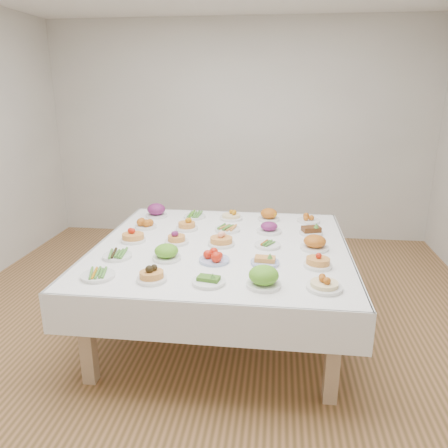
# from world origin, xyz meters

# --- Properties ---
(room_envelope) EXTENTS (5.02, 5.02, 2.81)m
(room_envelope) POSITION_xyz_m (0.00, 0.00, 1.83)
(room_envelope) COLOR #9F6C42
(room_envelope) RESTS_ON ground
(display_table) EXTENTS (2.00, 2.00, 0.75)m
(display_table) POSITION_xyz_m (0.10, -0.02, 0.68)
(display_table) COLOR white
(display_table) RESTS_ON ground
(dish_0) EXTENTS (0.22, 0.22, 0.05)m
(dish_0) POSITION_xyz_m (-0.64, -0.74, 0.77)
(dish_0) COLOR white
(dish_0) RESTS_ON display_table
(dish_1) EXTENTS (0.19, 0.19, 0.11)m
(dish_1) POSITION_xyz_m (-0.27, -0.75, 0.80)
(dish_1) COLOR white
(dish_1) RESTS_ON display_table
(dish_2) EXTENTS (0.21, 0.21, 0.08)m
(dish_2) POSITION_xyz_m (0.11, -0.75, 0.78)
(dish_2) COLOR white
(dish_2) RESTS_ON display_table
(dish_3) EXTENTS (0.23, 0.23, 0.14)m
(dish_3) POSITION_xyz_m (0.46, -0.74, 0.82)
(dish_3) COLOR white
(dish_3) RESTS_ON display_table
(dish_4) EXTENTS (0.22, 0.22, 0.12)m
(dish_4) POSITION_xyz_m (0.84, -0.74, 0.81)
(dish_4) COLOR white
(dish_4) RESTS_ON display_table
(dish_5) EXTENTS (0.21, 0.21, 0.05)m
(dish_5) POSITION_xyz_m (-0.64, -0.38, 0.77)
(dish_5) COLOR white
(dish_5) RESTS_ON display_table
(dish_6) EXTENTS (0.21, 0.21, 0.12)m
(dish_6) POSITION_xyz_m (-0.26, -0.37, 0.81)
(dish_6) COLOR white
(dish_6) RESTS_ON display_table
(dish_7) EXTENTS (0.22, 0.22, 0.10)m
(dish_7) POSITION_xyz_m (0.09, -0.37, 0.80)
(dish_7) COLOR #4C66B2
(dish_7) RESTS_ON display_table
(dish_8) EXTENTS (0.20, 0.20, 0.09)m
(dish_8) POSITION_xyz_m (0.46, -0.38, 0.79)
(dish_8) COLOR #4C66B2
(dish_8) RESTS_ON display_table
(dish_9) EXTENTS (0.20, 0.20, 0.11)m
(dish_9) POSITION_xyz_m (0.83, -0.38, 0.80)
(dish_9) COLOR white
(dish_9) RESTS_ON display_table
(dish_10) EXTENTS (0.20, 0.20, 0.12)m
(dish_10) POSITION_xyz_m (-0.63, -0.02, 0.80)
(dish_10) COLOR white
(dish_10) RESTS_ON display_table
(dish_11) EXTENTS (0.19, 0.19, 0.11)m
(dish_11) POSITION_xyz_m (-0.27, -0.02, 0.80)
(dish_11) COLOR white
(dish_11) RESTS_ON display_table
(dish_12) EXTENTS (0.21, 0.21, 0.13)m
(dish_12) POSITION_xyz_m (0.10, -0.02, 0.81)
(dish_12) COLOR white
(dish_12) RESTS_ON display_table
(dish_13) EXTENTS (0.20, 0.20, 0.05)m
(dish_13) POSITION_xyz_m (0.46, -0.01, 0.77)
(dish_13) COLOR white
(dish_13) RESTS_ON display_table
(dish_14) EXTENTS (0.22, 0.22, 0.13)m
(dish_14) POSITION_xyz_m (0.83, -0.02, 0.81)
(dish_14) COLOR white
(dish_14) RESTS_ON display_table
(dish_15) EXTENTS (0.19, 0.19, 0.09)m
(dish_15) POSITION_xyz_m (-0.64, 0.35, 0.79)
(dish_15) COLOR white
(dish_15) RESTS_ON display_table
(dish_16) EXTENTS (0.19, 0.19, 0.11)m
(dish_16) POSITION_xyz_m (-0.26, 0.34, 0.80)
(dish_16) COLOR white
(dish_16) RESTS_ON display_table
(dish_17) EXTENTS (0.22, 0.22, 0.05)m
(dish_17) POSITION_xyz_m (0.10, 0.35, 0.77)
(dish_17) COLOR white
(dish_17) RESTS_ON display_table
(dish_18) EXTENTS (0.22, 0.22, 0.12)m
(dish_18) POSITION_xyz_m (0.47, 0.35, 0.81)
(dish_18) COLOR white
(dish_18) RESTS_ON display_table
(dish_19) EXTENTS (0.20, 0.20, 0.09)m
(dish_19) POSITION_xyz_m (0.83, 0.35, 0.79)
(dish_19) COLOR white
(dish_19) RESTS_ON display_table
(dish_20) EXTENTS (0.22, 0.22, 0.13)m
(dish_20) POSITION_xyz_m (-0.64, 0.70, 0.81)
(dish_20) COLOR white
(dish_20) RESTS_ON display_table
(dish_21) EXTENTS (0.21, 0.21, 0.05)m
(dish_21) POSITION_xyz_m (-0.26, 0.72, 0.77)
(dish_21) COLOR white
(dish_21) RESTS_ON display_table
(dish_22) EXTENTS (0.21, 0.21, 0.12)m
(dish_22) POSITION_xyz_m (0.10, 0.70, 0.81)
(dish_22) COLOR white
(dish_22) RESTS_ON display_table
(dish_23) EXTENTS (0.20, 0.20, 0.12)m
(dish_23) POSITION_xyz_m (0.45, 0.72, 0.81)
(dish_23) COLOR white
(dish_23) RESTS_ON display_table
(dish_24) EXTENTS (0.21, 0.21, 0.09)m
(dish_24) POSITION_xyz_m (0.83, 0.70, 0.79)
(dish_24) COLOR white
(dish_24) RESTS_ON display_table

